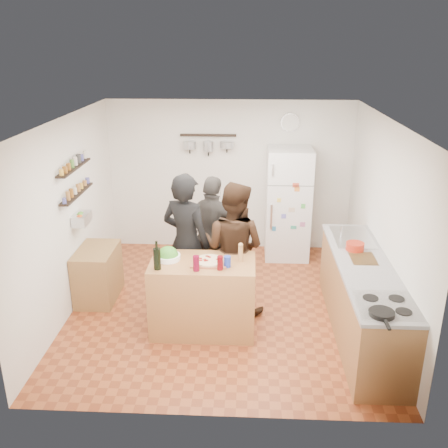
# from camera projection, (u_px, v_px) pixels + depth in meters

# --- Properties ---
(room_shell) EXTENTS (4.20, 4.20, 4.20)m
(room_shell) POSITION_uv_depth(u_px,v_px,m) (225.00, 210.00, 6.68)
(room_shell) COLOR brown
(room_shell) RESTS_ON ground
(prep_island) EXTENTS (1.25, 0.72, 0.91)m
(prep_island) POSITION_uv_depth(u_px,v_px,m) (203.00, 296.00, 6.08)
(prep_island) COLOR #9F633A
(prep_island) RESTS_ON floor
(pizza_board) EXTENTS (0.42, 0.34, 0.02)m
(pizza_board) POSITION_uv_depth(u_px,v_px,m) (209.00, 262.00, 5.90)
(pizza_board) COLOR brown
(pizza_board) RESTS_ON prep_island
(pizza) EXTENTS (0.34, 0.34, 0.02)m
(pizza) POSITION_uv_depth(u_px,v_px,m) (209.00, 261.00, 5.89)
(pizza) COLOR beige
(pizza) RESTS_ON pizza_board
(salad_bowl) EXTENTS (0.30, 0.30, 0.06)m
(salad_bowl) POSITION_uv_depth(u_px,v_px,m) (168.00, 257.00, 5.98)
(salad_bowl) COLOR white
(salad_bowl) RESTS_ON prep_island
(wine_bottle) EXTENTS (0.08, 0.08, 0.26)m
(wine_bottle) POSITION_uv_depth(u_px,v_px,m) (157.00, 259.00, 5.70)
(wine_bottle) COLOR black
(wine_bottle) RESTS_ON prep_island
(wine_glass_near) EXTENTS (0.07, 0.07, 0.18)m
(wine_glass_near) POSITION_uv_depth(u_px,v_px,m) (196.00, 263.00, 5.67)
(wine_glass_near) COLOR #58071D
(wine_glass_near) RESTS_ON prep_island
(wine_glass_far) EXTENTS (0.07, 0.07, 0.17)m
(wine_glass_far) POSITION_uv_depth(u_px,v_px,m) (220.00, 263.00, 5.70)
(wine_glass_far) COLOR #52070D
(wine_glass_far) RESTS_ON prep_island
(pepper_mill) EXTENTS (0.06, 0.06, 0.19)m
(pepper_mill) POSITION_uv_depth(u_px,v_px,m) (241.00, 254.00, 5.92)
(pepper_mill) COLOR #A57745
(pepper_mill) RESTS_ON prep_island
(salt_canister) EXTENTS (0.08, 0.08, 0.13)m
(salt_canister) POSITION_uv_depth(u_px,v_px,m) (227.00, 262.00, 5.77)
(salt_canister) COLOR #1B3197
(salt_canister) RESTS_ON prep_island
(person_left) EXTENTS (0.80, 0.69, 1.85)m
(person_left) POSITION_uv_depth(u_px,v_px,m) (186.00, 242.00, 6.45)
(person_left) COLOR black
(person_left) RESTS_ON floor
(person_center) EXTENTS (1.05, 0.95, 1.75)m
(person_center) POSITION_uv_depth(u_px,v_px,m) (234.00, 248.00, 6.40)
(person_center) COLOR black
(person_center) RESTS_ON floor
(person_back) EXTENTS (1.06, 0.76, 1.67)m
(person_back) POSITION_uv_depth(u_px,v_px,m) (214.00, 235.00, 6.95)
(person_back) COLOR #322E2C
(person_back) RESTS_ON floor
(counter_run) EXTENTS (0.63, 2.63, 0.90)m
(counter_run) POSITION_uv_depth(u_px,v_px,m) (362.00, 300.00, 6.00)
(counter_run) COLOR #9E7042
(counter_run) RESTS_ON floor
(stove_top) EXTENTS (0.60, 0.62, 0.02)m
(stove_top) POSITION_uv_depth(u_px,v_px,m) (387.00, 306.00, 4.95)
(stove_top) COLOR white
(stove_top) RESTS_ON counter_run
(skillet) EXTENTS (0.24, 0.24, 0.05)m
(skillet) POSITION_uv_depth(u_px,v_px,m) (382.00, 313.00, 4.75)
(skillet) COLOR black
(skillet) RESTS_ON stove_top
(sink) EXTENTS (0.50, 0.80, 0.03)m
(sink) POSITION_uv_depth(u_px,v_px,m) (352.00, 238.00, 6.63)
(sink) COLOR silver
(sink) RESTS_ON counter_run
(cutting_board) EXTENTS (0.30, 0.40, 0.02)m
(cutting_board) POSITION_uv_depth(u_px,v_px,m) (363.00, 259.00, 5.99)
(cutting_board) COLOR brown
(cutting_board) RESTS_ON counter_run
(red_bowl) EXTENTS (0.23, 0.23, 0.09)m
(red_bowl) POSITION_uv_depth(u_px,v_px,m) (355.00, 246.00, 6.22)
(red_bowl) COLOR #A72513
(red_bowl) RESTS_ON counter_run
(fridge) EXTENTS (0.70, 0.68, 1.80)m
(fridge) POSITION_uv_depth(u_px,v_px,m) (288.00, 204.00, 8.03)
(fridge) COLOR white
(fridge) RESTS_ON floor
(wall_clock) EXTENTS (0.30, 0.03, 0.30)m
(wall_clock) POSITION_uv_depth(u_px,v_px,m) (290.00, 122.00, 7.90)
(wall_clock) COLOR silver
(wall_clock) RESTS_ON back_wall
(spice_shelf_lower) EXTENTS (0.12, 1.00, 0.02)m
(spice_shelf_lower) POSITION_uv_depth(u_px,v_px,m) (77.00, 194.00, 6.51)
(spice_shelf_lower) COLOR black
(spice_shelf_lower) RESTS_ON left_wall
(spice_shelf_upper) EXTENTS (0.12, 1.00, 0.02)m
(spice_shelf_upper) POSITION_uv_depth(u_px,v_px,m) (74.00, 167.00, 6.38)
(spice_shelf_upper) COLOR black
(spice_shelf_upper) RESTS_ON left_wall
(produce_basket) EXTENTS (0.18, 0.35, 0.14)m
(produce_basket) POSITION_uv_depth(u_px,v_px,m) (82.00, 219.00, 6.63)
(produce_basket) COLOR silver
(produce_basket) RESTS_ON left_wall
(side_table) EXTENTS (0.50, 0.80, 0.73)m
(side_table) POSITION_uv_depth(u_px,v_px,m) (98.00, 274.00, 6.85)
(side_table) COLOR olive
(side_table) RESTS_ON floor
(pot_rack) EXTENTS (0.90, 0.04, 0.04)m
(pot_rack) POSITION_uv_depth(u_px,v_px,m) (208.00, 135.00, 7.96)
(pot_rack) COLOR black
(pot_rack) RESTS_ON back_wall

